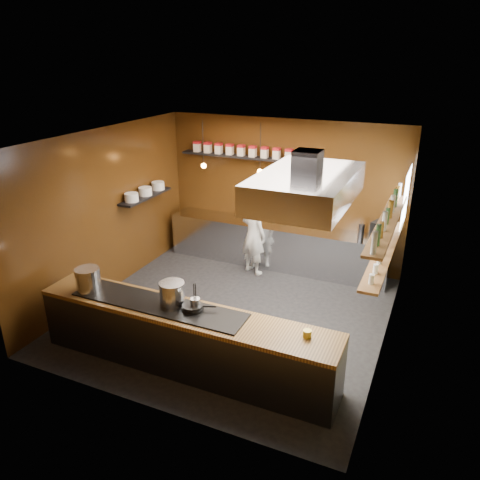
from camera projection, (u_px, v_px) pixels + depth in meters
The scene contains 26 objects.
floor at pixel (232, 313), 8.07m from camera, with size 5.00×5.00×0.00m, color black.
back_wall at pixel (283, 193), 9.63m from camera, with size 5.00×5.00×0.00m, color #351D09.
left_wall at pixel (107, 212), 8.45m from camera, with size 5.00×5.00×0.00m, color #351D09.
right_wall at pixel (393, 258), 6.57m from camera, with size 5.00×5.00×0.00m, color brown.
ceiling at pixel (231, 138), 6.95m from camera, with size 5.00×5.00×0.00m, color silver.
window_pane at pixel (406, 198), 7.88m from camera, with size 1.00×1.00×0.00m, color white.
prep_counter at pixel (276, 245), 9.74m from camera, with size 4.60×0.65×0.90m, color silver.
pass_counter at pixel (184, 339), 6.54m from camera, with size 4.40×0.72×0.94m.
tin_shelf at pixel (240, 157), 9.59m from camera, with size 2.60×0.26×0.04m, color black.
plate_shelf at pixel (146, 196), 9.22m from camera, with size 0.30×1.40×0.04m, color black.
bottle_shelf_upper at pixel (388, 222), 6.73m from camera, with size 0.26×2.80×0.04m, color brown.
bottle_shelf_lower at pixel (384, 252), 6.90m from camera, with size 0.26×2.80×0.04m, color brown.
extractor_hood at pixel (306, 187), 6.31m from camera, with size 1.20×2.00×0.72m.
pendant_left at pixel (204, 163), 9.24m from camera, with size 0.10×0.10×0.95m.
pendant_right at pixel (260, 169), 8.78m from camera, with size 0.10×0.10×0.95m.
storage_tins at pixel (247, 151), 9.48m from camera, with size 2.43×0.13×0.22m.
plate_stacks at pixel (145, 191), 9.18m from camera, with size 0.26×1.16×0.16m.
bottles at pixel (389, 213), 6.67m from camera, with size 0.06×2.66×0.24m.
wine_glasses at pixel (385, 247), 6.87m from camera, with size 0.07×2.37×0.13m.
stockpot_large at pixel (88, 279), 6.82m from camera, with size 0.36×0.36×0.35m, color #B4B6BB.
stockpot_small at pixel (172, 293), 6.45m from camera, with size 0.35×0.35×0.33m, color silver.
utensil_crock at pixel (195, 304), 6.33m from camera, with size 0.13×0.13×0.17m, color silver.
frying_pan at pixel (193, 307), 6.34m from camera, with size 0.46×0.30×0.08m.
butter_jar at pixel (307, 334), 5.76m from camera, with size 0.11×0.11×0.10m, color gold.
espresso_machine at pixel (383, 232), 8.71m from camera, with size 0.37×0.35×0.37m, color black.
chef at pixel (253, 235), 9.30m from camera, with size 0.60×0.39×1.64m, color silver.
Camera 1 is at (2.97, -6.35, 4.20)m, focal length 35.00 mm.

